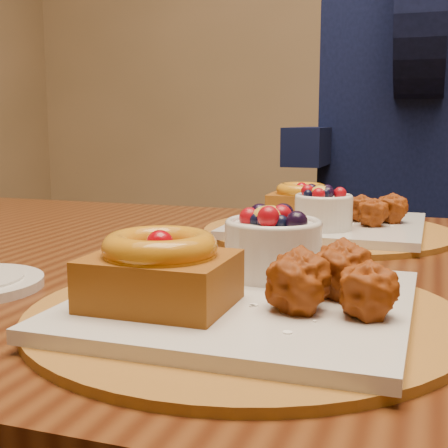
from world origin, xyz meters
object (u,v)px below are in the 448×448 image
at_px(place_setting_far, 326,220).
at_px(dining_table, 296,326).
at_px(place_setting_near, 243,286).
at_px(diner, 420,88).
at_px(chair_far, 432,267).

bearing_deg(place_setting_far, dining_table, -89.44).
bearing_deg(place_setting_near, place_setting_far, 89.85).
distance_m(dining_table, diner, 1.00).
bearing_deg(chair_far, dining_table, -86.39).
height_order(place_setting_far, chair_far, chair_far).
bearing_deg(diner, place_setting_far, -77.97).
distance_m(dining_table, chair_far, 0.97).
xyz_separation_m(place_setting_far, diner, (0.11, 0.73, 0.23)).
height_order(chair_far, diner, diner).
distance_m(place_setting_near, chair_far, 1.20).
bearing_deg(diner, dining_table, -75.92).
distance_m(dining_table, place_setting_far, 0.24).
xyz_separation_m(dining_table, place_setting_far, (-0.00, 0.22, 0.10)).
height_order(dining_table, place_setting_near, place_setting_near).
bearing_deg(place_setting_far, place_setting_near, -90.15).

